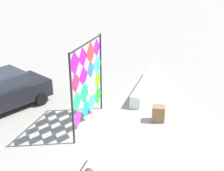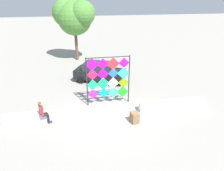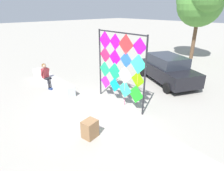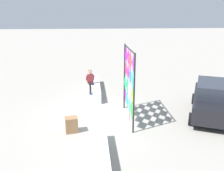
{
  "view_description": "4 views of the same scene",
  "coord_description": "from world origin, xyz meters",
  "views": [
    {
      "loc": [
        -8.92,
        -2.92,
        5.79
      ],
      "look_at": [
        0.41,
        0.18,
        1.61
      ],
      "focal_mm": 46.58,
      "sensor_mm": 36.0,
      "label": 1
    },
    {
      "loc": [
        -1.89,
        -11.28,
        6.82
      ],
      "look_at": [
        0.19,
        0.09,
        1.71
      ],
      "focal_mm": 33.7,
      "sensor_mm": 36.0,
      "label": 2
    },
    {
      "loc": [
        5.63,
        -4.49,
        4.12
      ],
      "look_at": [
        0.48,
        0.21,
        1.23
      ],
      "focal_mm": 29.91,
      "sensor_mm": 36.0,
      "label": 3
    },
    {
      "loc": [
        10.68,
        -0.62,
        4.77
      ],
      "look_at": [
        0.54,
        0.24,
        1.74
      ],
      "focal_mm": 40.41,
      "sensor_mm": 36.0,
      "label": 4
    }
  ],
  "objects": [
    {
      "name": "kite_display_rack",
      "position": [
        0.12,
        1.02,
        1.86
      ],
      "size": [
        2.82,
        0.08,
        3.26
      ],
      "color": "#232328",
      "rests_on": "ground"
    },
    {
      "name": "ground",
      "position": [
        0.0,
        0.0,
        0.0
      ],
      "size": [
        120.0,
        120.0,
        0.0
      ],
      "primitive_type": "plane",
      "color": "#9E998E"
    },
    {
      "name": "plaza_ledge_right",
      "position": [
        4.01,
        -0.35,
        0.28
      ],
      "size": [
        4.31,
        0.45,
        0.55
      ],
      "primitive_type": "cube",
      "color": "silver",
      "rests_on": "ground"
    },
    {
      "name": "cardboard_box_large",
      "position": [
        1.21,
        -1.47,
        0.32
      ],
      "size": [
        0.49,
        0.55,
        0.63
      ],
      "primitive_type": "cube",
      "rotation": [
        0.0,
        0.0,
        0.18
      ],
      "color": "olive",
      "rests_on": "ground"
    }
  ]
}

